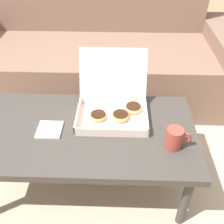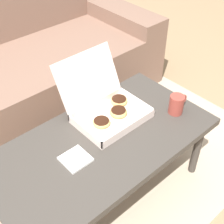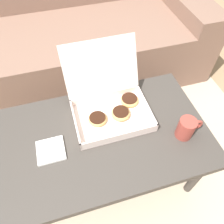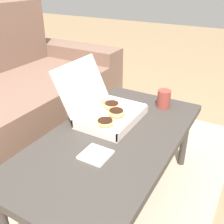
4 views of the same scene
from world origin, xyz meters
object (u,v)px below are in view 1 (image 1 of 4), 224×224
at_px(coffee_mug, 175,138).
at_px(pastry_box, 115,104).
at_px(coffee_table, 84,135).
at_px(couch, 99,57).

bearing_deg(coffee_mug, pastry_box, 139.39).
distance_m(coffee_table, coffee_mug, 0.46).
distance_m(couch, coffee_mug, 1.23).
bearing_deg(couch, pastry_box, -80.13).
height_order(couch, coffee_table, couch).
xyz_separation_m(couch, pastry_box, (0.16, -0.89, 0.18)).
bearing_deg(coffee_table, coffee_mug, -13.17).
distance_m(coffee_table, pastry_box, 0.23).
height_order(coffee_table, coffee_mug, coffee_mug).
relative_size(coffee_table, coffee_mug, 9.37).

